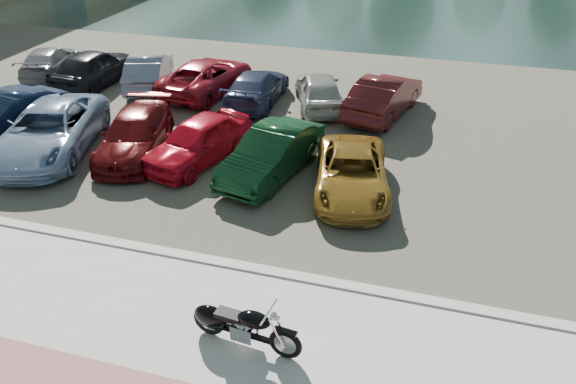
{
  "coord_description": "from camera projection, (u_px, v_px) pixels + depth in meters",
  "views": [
    {
      "loc": [
        3.57,
        -7.76,
        8.3
      ],
      "look_at": [
        0.12,
        3.99,
        1.1
      ],
      "focal_mm": 35.0,
      "sensor_mm": 36.0,
      "label": 1
    }
  ],
  "objects": [
    {
      "name": "car_6",
      "position": [
        352.0,
        173.0,
        16.01
      ],
      "size": [
        2.88,
        4.73,
        1.23
      ],
      "primitive_type": "imported",
      "rotation": [
        0.0,
        0.0,
        0.2
      ],
      "color": "olive",
      "rests_on": "parking_lot"
    },
    {
      "name": "car_7",
      "position": [
        50.0,
        61.0,
        25.0
      ],
      "size": [
        2.95,
        4.57,
        1.23
      ],
      "primitive_type": "imported",
      "rotation": [
        0.0,
        0.0,
        3.46
      ],
      "color": "gray",
      "rests_on": "parking_lot"
    },
    {
      "name": "parking_lot",
      "position": [
        338.0,
        124.0,
        20.58
      ],
      "size": [
        60.0,
        18.0,
        0.04
      ],
      "primitive_type": "cube",
      "color": "#464339",
      "rests_on": "ground"
    },
    {
      "name": "ground",
      "position": [
        228.0,
        332.0,
        11.5
      ],
      "size": [
        200.0,
        200.0,
        0.0
      ],
      "primitive_type": "plane",
      "color": "#595447",
      "rests_on": "ground"
    },
    {
      "name": "car_5",
      "position": [
        272.0,
        154.0,
        16.86
      ],
      "size": [
        2.42,
        4.55,
        1.42
      ],
      "primitive_type": "imported",
      "rotation": [
        0.0,
        0.0,
        -0.22
      ],
      "color": "black",
      "rests_on": "parking_lot"
    },
    {
      "name": "car_9",
      "position": [
        149.0,
        71.0,
        23.63
      ],
      "size": [
        2.76,
        4.47,
        1.39
      ],
      "primitive_type": "imported",
      "rotation": [
        0.0,
        0.0,
        3.47
      ],
      "color": "slate",
      "rests_on": "parking_lot"
    },
    {
      "name": "car_8",
      "position": [
        94.0,
        67.0,
        23.81
      ],
      "size": [
        2.05,
        4.6,
        1.54
      ],
      "primitive_type": "imported",
      "rotation": [
        0.0,
        0.0,
        3.09
      ],
      "color": "black",
      "rests_on": "parking_lot"
    },
    {
      "name": "car_11",
      "position": [
        257.0,
        87.0,
        22.08
      ],
      "size": [
        1.93,
        4.44,
        1.27
      ],
      "primitive_type": "imported",
      "rotation": [
        0.0,
        0.0,
        3.18
      ],
      "color": "navy",
      "rests_on": "parking_lot"
    },
    {
      "name": "car_12",
      "position": [
        319.0,
        90.0,
        21.67
      ],
      "size": [
        2.92,
        4.34,
        1.37
      ],
      "primitive_type": "imported",
      "rotation": [
        0.0,
        0.0,
        3.5
      ],
      "color": "#A9A9A4",
      "rests_on": "parking_lot"
    },
    {
      "name": "car_4",
      "position": [
        198.0,
        140.0,
        17.67
      ],
      "size": [
        2.67,
        4.43,
        1.41
      ],
      "primitive_type": "imported",
      "rotation": [
        0.0,
        0.0,
        -0.26
      ],
      "color": "red",
      "rests_on": "parking_lot"
    },
    {
      "name": "car_3",
      "position": [
        134.0,
        135.0,
        18.16
      ],
      "size": [
        2.89,
        4.86,
        1.32
      ],
      "primitive_type": "imported",
      "rotation": [
        0.0,
        0.0,
        0.24
      ],
      "color": "#510B0D",
      "rests_on": "parking_lot"
    },
    {
      "name": "kerb",
      "position": [
        259.0,
        270.0,
        13.12
      ],
      "size": [
        60.0,
        0.3,
        0.14
      ],
      "primitive_type": "cube",
      "color": "#B6B3AB",
      "rests_on": "ground"
    },
    {
      "name": "car_2",
      "position": [
        49.0,
        131.0,
        18.16
      ],
      "size": [
        3.97,
        6.03,
        1.54
      ],
      "primitive_type": "imported",
      "rotation": [
        0.0,
        0.0,
        0.28
      ],
      "color": "#809ABB",
      "rests_on": "parking_lot"
    },
    {
      "name": "promenade",
      "position": [
        208.0,
        366.0,
        10.64
      ],
      "size": [
        60.0,
        6.0,
        0.1
      ],
      "primitive_type": "cube",
      "color": "#B6B3AB",
      "rests_on": "ground"
    },
    {
      "name": "car_10",
      "position": [
        206.0,
        76.0,
        23.07
      ],
      "size": [
        2.9,
        5.18,
        1.37
      ],
      "primitive_type": "imported",
      "rotation": [
        0.0,
        0.0,
        3.01
      ],
      "color": "#AB1C2B",
      "rests_on": "parking_lot"
    },
    {
      "name": "motorcycle",
      "position": [
        236.0,
        324.0,
        10.9
      ],
      "size": [
        2.33,
        0.75,
        1.05
      ],
      "rotation": [
        0.0,
        0.0,
        -0.1
      ],
      "color": "black",
      "rests_on": "promenade"
    },
    {
      "name": "car_1",
      "position": [
        7.0,
        116.0,
        19.36
      ],
      "size": [
        2.41,
        4.62,
        1.45
      ],
      "primitive_type": "imported",
      "rotation": [
        0.0,
        0.0,
        -0.21
      ],
      "color": "#122039",
      "rests_on": "parking_lot"
    },
    {
      "name": "car_13",
      "position": [
        384.0,
        96.0,
        20.94
      ],
      "size": [
        2.56,
        4.74,
        1.48
      ],
      "primitive_type": "imported",
      "rotation": [
        0.0,
        0.0,
        2.91
      ],
      "color": "#461214",
      "rests_on": "parking_lot"
    }
  ]
}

